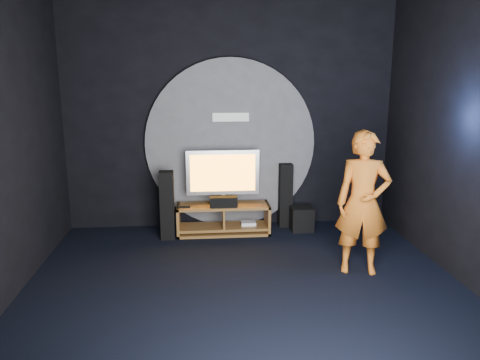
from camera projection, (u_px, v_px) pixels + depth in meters
name	position (u px, v px, depth m)	size (l,w,h in m)	color
floor	(247.00, 295.00, 5.11)	(5.00, 5.00, 0.00)	black
back_wall	(230.00, 114.00, 7.15)	(5.00, 0.04, 3.50)	black
front_wall	(301.00, 201.00, 2.29)	(5.00, 0.04, 3.50)	black
wall_disc_panel	(231.00, 144.00, 7.19)	(2.60, 0.11, 2.60)	#515156
media_console	(224.00, 221.00, 7.04)	(1.38, 0.45, 0.45)	#9E6530
tv	(223.00, 175.00, 6.95)	(1.08, 0.22, 0.81)	#B1B1B9
center_speaker	(224.00, 202.00, 6.85)	(0.40, 0.15, 0.15)	black
remote	(184.00, 207.00, 6.82)	(0.18, 0.05, 0.02)	black
tower_speaker_left	(167.00, 205.00, 6.76)	(0.20, 0.22, 1.00)	black
tower_speaker_right	(285.00, 195.00, 7.33)	(0.20, 0.22, 1.00)	black
subwoofer	(301.00, 219.00, 7.19)	(0.33, 0.33, 0.37)	black
player	(363.00, 203.00, 5.54)	(0.63, 0.41, 1.73)	orange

